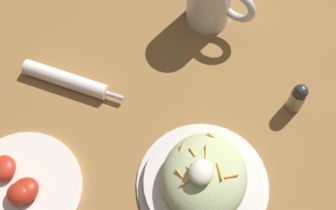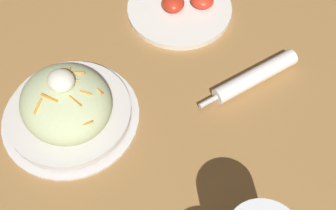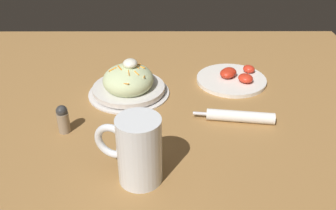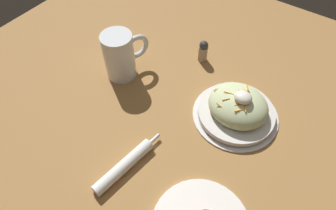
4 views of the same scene
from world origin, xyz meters
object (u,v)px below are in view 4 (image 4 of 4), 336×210
napkin_roll (124,166)px  salad_plate (237,108)px  beer_mug (121,58)px  salt_shaker (203,51)px

napkin_roll → salad_plate: bearing=-116.4°
beer_mug → napkin_roll: bearing=131.2°
beer_mug → salt_shaker: bearing=-130.9°
salt_shaker → beer_mug: bearing=49.1°
beer_mug → salt_shaker: beer_mug is taller
napkin_roll → beer_mug: bearing=-48.8°
napkin_roll → salt_shaker: size_ratio=2.83×
salad_plate → beer_mug: beer_mug is taller
salad_plate → salt_shaker: bearing=-36.6°
beer_mug → salt_shaker: 0.27m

